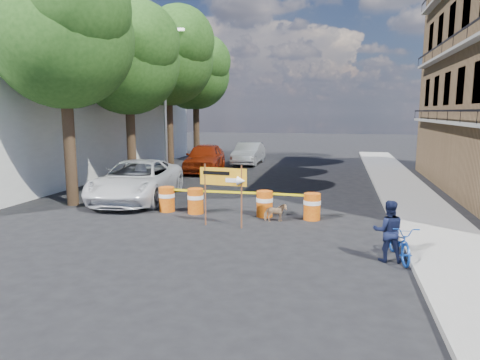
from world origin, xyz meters
The scene contains 19 objects.
ground centered at (0.00, 0.00, 0.00)m, with size 120.00×120.00×0.00m, color black.
sidewalk_east centered at (6.20, 6.00, 0.07)m, with size 2.40×40.00×0.15m, color gray.
white_building centered at (-13.00, 10.00, 3.00)m, with size 8.00×22.00×6.00m, color silver.
tree_near centered at (-6.73, 2.00, 6.36)m, with size 5.46×5.20×9.15m.
tree_mid_a centered at (-6.74, 7.00, 6.01)m, with size 5.25×5.00×8.68m.
tree_mid_b centered at (-6.73, 12.00, 6.71)m, with size 5.67×5.40×9.62m.
tree_far centered at (-6.74, 17.00, 6.22)m, with size 5.04×4.80×8.84m.
streetlamp centered at (-5.93, 9.50, 4.38)m, with size 1.25×0.18×8.00m.
barrel_far_left centered at (-2.79, 1.81, 0.47)m, with size 0.58×0.58×0.90m.
barrel_mid_left centered at (-1.67, 1.75, 0.47)m, with size 0.58×0.58×0.90m.
barrel_mid_right centered at (0.82, 1.84, 0.47)m, with size 0.58×0.58×0.90m.
barrel_far_right centered at (2.45, 1.78, 0.47)m, with size 0.58×0.58×0.90m.
detour_sign centered at (-0.02, 0.22, 1.47)m, with size 1.55×0.32×1.99m.
pedestrian centered at (4.50, -1.90, 0.76)m, with size 0.73×0.57×1.51m, color black.
bicycle centered at (4.80, -1.70, 0.87)m, with size 0.61×0.92×1.74m, color #1443AA.
dog centered at (1.29, 1.20, 0.31)m, with size 0.33×0.73×0.62m, color tan.
suv_white centered at (-4.80, 3.50, 0.81)m, with size 2.69×5.83×1.62m, color silver.
sedan_red centered at (-4.62, 12.09, 0.86)m, with size 2.03×5.06×1.72m, color maroon.
sedan_silver centered at (-2.80, 16.36, 0.74)m, with size 1.57×4.51×1.49m, color #A6AAAE.
Camera 1 is at (3.26, -12.47, 3.61)m, focal length 32.00 mm.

